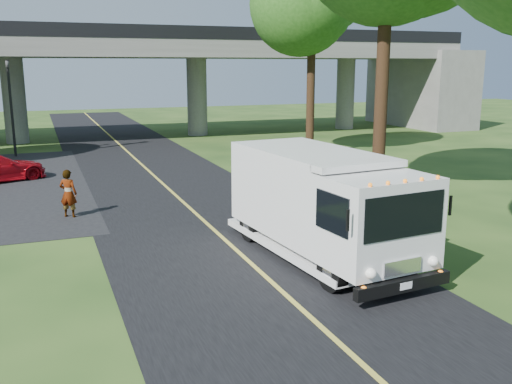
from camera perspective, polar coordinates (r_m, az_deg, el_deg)
ground at (r=10.33m, az=9.84°, el=-16.11°), size 120.00×120.00×0.00m
road at (r=19.00m, az=-5.72°, el=-2.48°), size 7.00×90.00×0.02m
lane_line at (r=18.99m, az=-5.73°, el=-2.43°), size 0.12×90.00×0.01m
overpass at (r=40.00m, az=-14.47°, el=11.66°), size 54.00×10.00×7.30m
traffic_signal at (r=33.78m, az=-23.35°, el=8.64°), size 0.18×0.22×5.20m
step_van at (r=14.70m, az=6.58°, el=-0.98°), size 3.04×6.79×2.76m
pedestrian at (r=19.68m, az=-18.26°, el=-0.15°), size 0.70×0.63×1.61m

